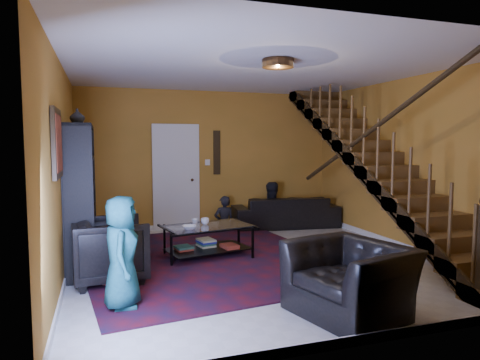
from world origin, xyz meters
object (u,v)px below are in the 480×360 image
at_px(armchair_left, 110,250).
at_px(armchair_right, 349,279).
at_px(bookshelf, 82,199).
at_px(sofa, 285,211).
at_px(coffee_table, 208,239).

distance_m(armchair_left, armchair_right, 2.95).
relative_size(bookshelf, sofa, 0.92).
height_order(bookshelf, sofa, bookshelf).
xyz_separation_m(bookshelf, coffee_table, (1.80, -0.13, -0.68)).
distance_m(armchair_left, coffee_table, 1.63).
bearing_deg(armchair_left, coffee_table, -67.64).
distance_m(bookshelf, armchair_right, 3.84).
bearing_deg(armchair_right, coffee_table, -176.77).
bearing_deg(sofa, coffee_table, 47.68).
xyz_separation_m(armchair_left, armchair_right, (2.31, -1.84, -0.04)).
xyz_separation_m(bookshelf, sofa, (3.90, 1.70, -0.65)).
relative_size(armchair_right, coffee_table, 0.79).
bearing_deg(bookshelf, armchair_left, -67.71).
bearing_deg(coffee_table, sofa, 40.97).
xyz_separation_m(armchair_left, coffee_table, (1.44, 0.74, -0.12)).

